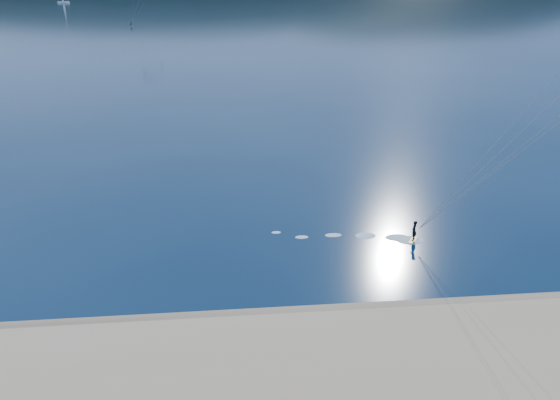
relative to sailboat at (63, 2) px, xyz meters
name	(u,v)px	position (x,y,z in m)	size (l,w,h in m)	color
ground	(275,378)	(119.06, -401.03, -0.84)	(1800.00, 1800.00, 0.00)	#072039
wet_sand	(268,321)	(119.06, -396.53, -0.79)	(220.00, 2.50, 0.10)	olive
sailboat	(63,2)	(0.00, 0.00, 0.00)	(7.88, 5.15, 11.38)	white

